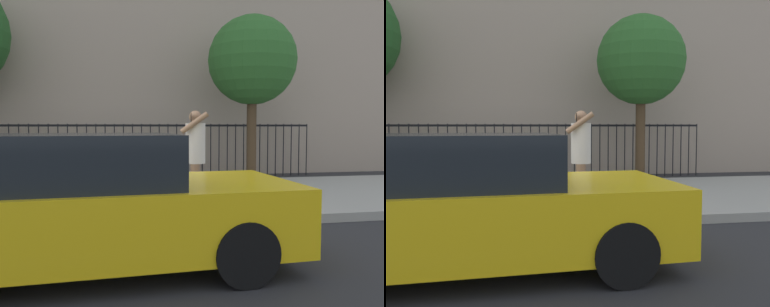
{
  "view_description": "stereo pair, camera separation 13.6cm",
  "coord_description": "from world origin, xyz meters",
  "views": [
    {
      "loc": [
        0.13,
        -5.82,
        1.53
      ],
      "look_at": [
        1.48,
        1.24,
        1.05
      ],
      "focal_mm": 38.01,
      "sensor_mm": 36.0,
      "label": 1
    },
    {
      "loc": [
        0.27,
        -5.85,
        1.53
      ],
      "look_at": [
        1.48,
        1.24,
        1.05
      ],
      "focal_mm": 38.01,
      "sensor_mm": 36.0,
      "label": 2
    }
  ],
  "objects": [
    {
      "name": "sidewalk",
      "position": [
        0.0,
        2.2,
        0.07
      ],
      "size": [
        28.0,
        4.4,
        0.15
      ],
      "primitive_type": "cube",
      "color": "#9E9B93",
      "rests_on": "ground"
    },
    {
      "name": "building_facade",
      "position": [
        0.0,
        8.5,
        5.29
      ],
      "size": [
        28.0,
        4.0,
        10.57
      ],
      "primitive_type": "cube",
      "color": "tan",
      "rests_on": "ground"
    },
    {
      "name": "iron_fence",
      "position": [
        0.0,
        5.9,
        1.02
      ],
      "size": [
        12.03,
        0.04,
        1.6
      ],
      "color": "black",
      "rests_on": "ground"
    },
    {
      "name": "ground_plane",
      "position": [
        0.0,
        0.0,
        0.0
      ],
      "size": [
        60.0,
        60.0,
        0.0
      ],
      "primitive_type": "plane",
      "color": "#28282B"
    },
    {
      "name": "street_tree_mid",
      "position": [
        3.8,
        4.74,
        3.28
      ],
      "size": [
        2.39,
        2.39,
        4.5
      ],
      "color": "#4C3823",
      "rests_on": "ground"
    },
    {
      "name": "taxi_yellow",
      "position": [
        -0.08,
        -1.43,
        0.7
      ],
      "size": [
        4.28,
        2.01,
        1.45
      ],
      "color": "yellow",
      "rests_on": "ground"
    },
    {
      "name": "pedestrian_on_phone",
      "position": [
        1.49,
        0.96,
        1.11
      ],
      "size": [
        0.5,
        0.71,
        1.65
      ],
      "color": "#936B4C",
      "rests_on": "sidewalk"
    }
  ]
}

